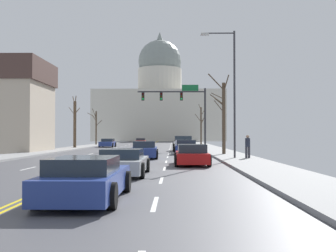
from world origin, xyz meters
name	(u,v)px	position (x,y,z in m)	size (l,w,h in m)	color
ground	(119,158)	(0.00, 0.00, 0.02)	(20.00, 180.00, 0.20)	#4C4C51
signal_gantry	(181,102)	(4.86, 17.23, 5.46)	(7.91, 0.41, 7.37)	#28282D
street_lamp_right	(230,83)	(7.91, -1.20, 5.32)	(2.40, 0.24, 8.83)	#333338
capitol_building	(160,106)	(0.00, 84.93, 10.00)	(35.47, 20.00, 31.11)	beige
pickup_truck_near_00	(183,144)	(5.00, 13.75, 0.72)	(2.28, 5.29, 1.60)	silver
sedan_near_01	(186,147)	(5.10, 7.12, 0.58)	(2.17, 4.40, 1.26)	navy
sedan_near_02	(144,150)	(1.82, 0.56, 0.59)	(2.10, 4.47, 1.26)	navy
sedan_near_03	(192,155)	(5.01, -6.05, 0.57)	(2.01, 4.37, 1.19)	#B71414
sedan_near_04	(123,163)	(1.79, -11.76, 0.54)	(2.12, 4.51, 1.13)	#9EA3A8
sedan_near_05	(87,179)	(1.65, -18.38, 0.56)	(2.00, 4.63, 1.16)	navy
sedan_oncoming_00	(108,143)	(-5.28, 27.00, 0.56)	(2.04, 4.49, 1.18)	navy
sedan_oncoming_01	(141,142)	(-1.76, 40.66, 0.54)	(2.04, 4.61, 1.13)	#B71414
bare_tree_00	(201,125)	(8.50, 37.04, 3.40)	(1.93, 2.61, 6.57)	#4C3D2D
bare_tree_01	(96,126)	(-8.65, 35.89, 3.09)	(2.06, 2.42, 5.77)	#4C3D2D
bare_tree_02	(223,115)	(8.11, 4.40, 3.36)	(1.78, 1.58, 6.60)	#4C3D2D
bare_tree_03	(75,122)	(-8.40, 20.91, 3.27)	(1.63, 2.28, 6.58)	#4C3D2D
pedestrian_00	(248,145)	(9.05, -1.46, 1.01)	(0.35, 0.34, 1.58)	#33333D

